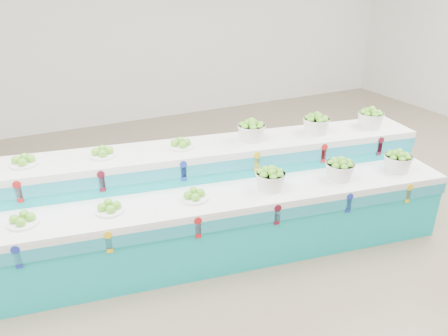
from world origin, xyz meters
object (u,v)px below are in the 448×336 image
at_px(display_stand, 224,200).
at_px(plate_upper_mid, 103,152).
at_px(basket_lower_left, 270,178).
at_px(basket_upper_right, 371,118).

relative_size(display_stand, plate_upper_mid, 17.40).
bearing_deg(display_stand, basket_lower_left, -35.98).
relative_size(display_stand, basket_lower_left, 15.44).
relative_size(display_stand, basket_upper_right, 15.44).
bearing_deg(basket_upper_right, display_stand, 179.54).
height_order(display_stand, basket_upper_right, basket_upper_right).
distance_m(display_stand, plate_upper_mid, 1.30).
relative_size(basket_lower_left, plate_upper_mid, 1.13).
xyz_separation_m(basket_lower_left, plate_upper_mid, (-1.42, 0.79, 0.24)).
bearing_deg(plate_upper_mid, basket_upper_right, -9.13).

